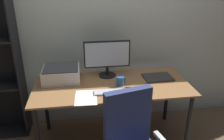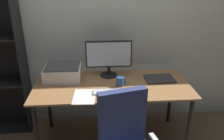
{
  "view_description": "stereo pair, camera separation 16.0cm",
  "coord_description": "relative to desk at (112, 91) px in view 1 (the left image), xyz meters",
  "views": [
    {
      "loc": [
        -0.32,
        -2.18,
        1.84
      ],
      "look_at": [
        -0.0,
        -0.03,
        0.92
      ],
      "focal_mm": 36.53,
      "sensor_mm": 36.0,
      "label": 1
    },
    {
      "loc": [
        -0.16,
        -2.2,
        1.84
      ],
      "look_at": [
        -0.0,
        -0.03,
        0.92
      ],
      "focal_mm": 36.53,
      "sensor_mm": 36.0,
      "label": 2
    }
  ],
  "objects": [
    {
      "name": "back_wall",
      "position": [
        0.0,
        0.54,
        0.64
      ],
      "size": [
        6.4,
        0.1,
        2.6
      ],
      "primitive_type": "cube",
      "color": "beige",
      "rests_on": "ground"
    },
    {
      "name": "monitor",
      "position": [
        -0.02,
        0.23,
        0.32
      ],
      "size": [
        0.52,
        0.2,
        0.42
      ],
      "color": "black",
      "rests_on": "desk"
    },
    {
      "name": "paper_sheet",
      "position": [
        -0.29,
        -0.25,
        0.08
      ],
      "size": [
        0.23,
        0.31,
        0.0
      ],
      "primitive_type": "cube",
      "rotation": [
        0.0,
        0.0,
        -0.05
      ],
      "color": "white",
      "rests_on": "desk"
    },
    {
      "name": "ground_plane",
      "position": [
        0.0,
        0.0,
        -0.66
      ],
      "size": [
        12.0,
        12.0,
        0.0
      ],
      "primitive_type": "plane",
      "color": "brown"
    },
    {
      "name": "printer",
      "position": [
        -0.54,
        0.17,
        0.16
      ],
      "size": [
        0.4,
        0.34,
        0.16
      ],
      "color": "silver",
      "rests_on": "desk"
    },
    {
      "name": "laptop",
      "position": [
        0.54,
        0.08,
        0.09
      ],
      "size": [
        0.33,
        0.24,
        0.02
      ],
      "primitive_type": "cube",
      "rotation": [
        0.0,
        0.0,
        0.04
      ],
      "color": "#2D2D30",
      "rests_on": "desk"
    },
    {
      "name": "coffee_mug",
      "position": [
        0.08,
        -0.03,
        0.13
      ],
      "size": [
        0.1,
        0.08,
        0.1
      ],
      "color": "#285193",
      "rests_on": "desk"
    },
    {
      "name": "keyboard",
      "position": [
        -0.06,
        -0.19,
        0.09
      ],
      "size": [
        0.29,
        0.12,
        0.02
      ],
      "primitive_type": "cube",
      "rotation": [
        0.0,
        0.0,
        -0.04
      ],
      "color": "#B7BABC",
      "rests_on": "desk"
    },
    {
      "name": "desk",
      "position": [
        0.0,
        0.0,
        0.0
      ],
      "size": [
        1.67,
        0.75,
        0.74
      ],
      "color": "olive",
      "rests_on": "ground"
    },
    {
      "name": "mouse",
      "position": [
        0.14,
        -0.2,
        0.09
      ],
      "size": [
        0.06,
        0.1,
        0.03
      ],
      "primitive_type": "cube",
      "rotation": [
        0.0,
        0.0,
        0.06
      ],
      "color": "black",
      "rests_on": "desk"
    }
  ]
}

